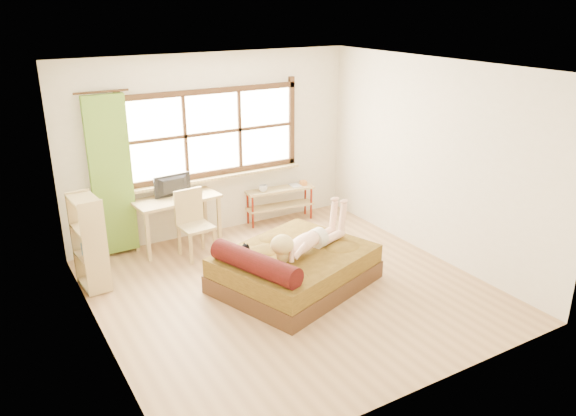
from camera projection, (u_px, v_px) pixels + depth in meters
floor at (290, 289)px, 6.99m from camera, size 4.50×4.50×0.00m
ceiling at (291, 68)px, 6.05m from camera, size 4.50×4.50×0.00m
wall_back at (213, 146)px, 8.33m from camera, size 4.50×0.00×4.50m
wall_front at (428, 259)px, 4.70m from camera, size 4.50×0.00×4.50m
wall_left at (92, 223)px, 5.44m from camera, size 0.00×4.50×4.50m
wall_right at (433, 160)px, 7.59m from camera, size 0.00×4.50×4.50m
window at (213, 136)px, 8.25m from camera, size 2.80×0.16×1.46m
curtain at (111, 176)px, 7.57m from camera, size 0.55×0.10×2.20m
bed at (293, 268)px, 6.99m from camera, size 2.19×1.96×0.69m
woman at (308, 231)px, 6.89m from camera, size 1.32×0.75×0.55m
kitten at (239, 253)px, 6.65m from camera, size 0.29×0.19×0.22m
desk at (177, 204)px, 7.99m from camera, size 1.25×0.66×0.75m
monitor at (174, 186)px, 7.94m from camera, size 0.55×0.12×0.32m
chair at (193, 220)px, 7.78m from camera, size 0.46×0.46×0.94m
pipe_shelf at (280, 197)px, 9.01m from camera, size 1.14×0.40×0.63m
cup at (263, 188)px, 8.80m from camera, size 0.15×0.15×0.11m
book at (290, 186)px, 9.05m from camera, size 0.18×0.23×0.02m
bookshelf at (89, 242)px, 6.85m from camera, size 0.34×0.54×1.19m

